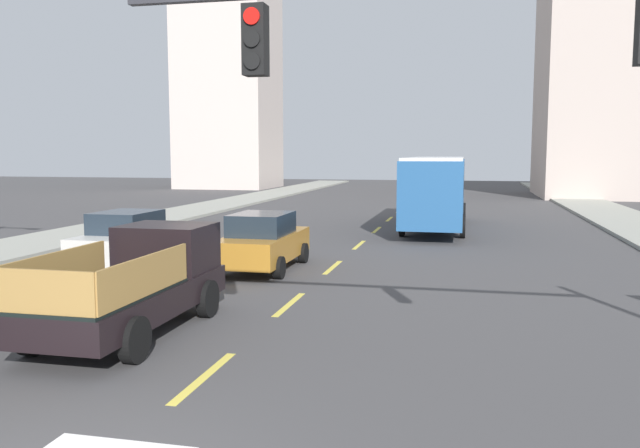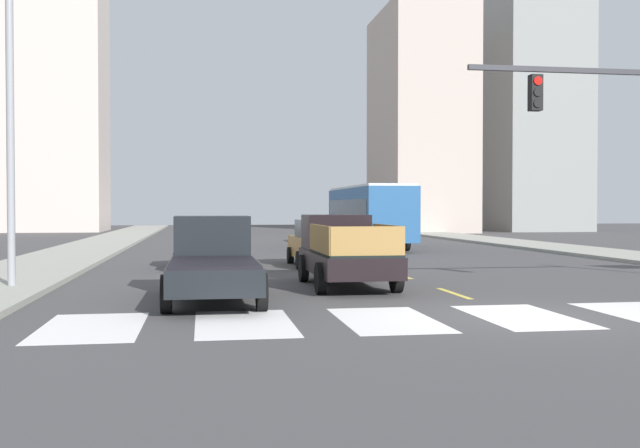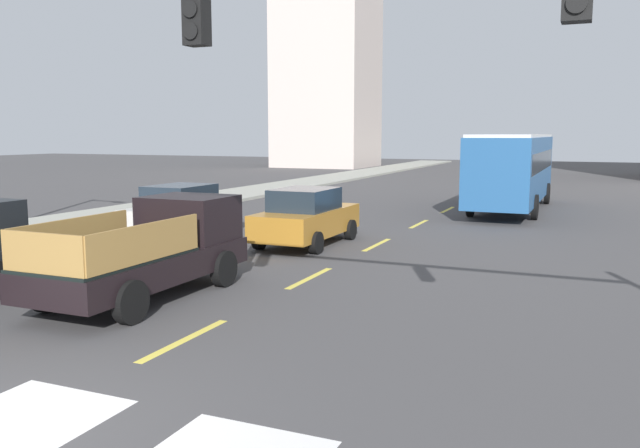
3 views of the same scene
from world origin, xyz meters
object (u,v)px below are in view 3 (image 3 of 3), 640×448
pickup_stakebed (155,250)px  city_bus (513,166)px  sedan_near_right (183,211)px  sedan_mid (306,217)px

pickup_stakebed → city_bus: size_ratio=0.48×
city_bus → pickup_stakebed: bearing=-103.2°
pickup_stakebed → sedan_near_right: size_ratio=1.18×
sedan_mid → sedan_near_right: bearing=-176.2°
city_bus → sedan_mid: 12.65m
city_bus → sedan_mid: bearing=-109.6°
pickup_stakebed → sedan_mid: bearing=85.4°
pickup_stakebed → city_bus: 19.25m
sedan_mid → sedan_near_right: size_ratio=1.00×
pickup_stakebed → sedan_near_right: 7.54m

